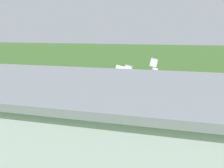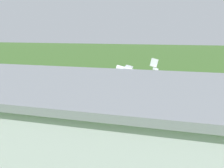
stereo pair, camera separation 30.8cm
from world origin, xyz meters
The scene contains 6 objects.
ground_plane centered at (0.00, 0.00, 0.00)m, with size 400.00×400.00×0.00m, color #3D6628.
biplane centered at (-5.00, -1.16, 2.77)m, with size 7.70×8.81×4.26m.
person_crossing_taxiway centered at (0.67, 13.30, 0.77)m, with size 0.43×0.43×1.56m.
person_at_fence_line centered at (-15.70, 16.17, 0.77)m, with size 0.46×0.46×1.56m.
person_watching_takeoff centered at (-13.35, 13.00, 0.86)m, with size 0.53×0.53×1.73m.
person_by_parked_cars centered at (-15.56, 12.48, 0.89)m, with size 0.54×0.54×1.77m.
Camera 1 is at (-22.12, 49.46, 9.27)m, focal length 53.56 mm.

